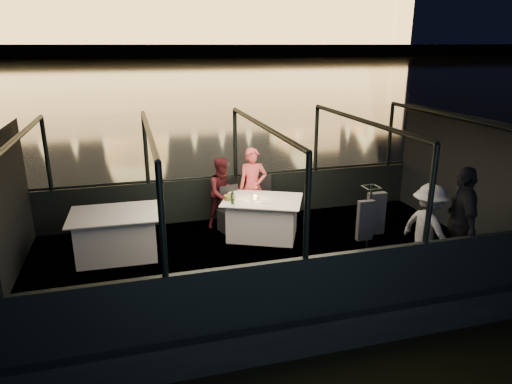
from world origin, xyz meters
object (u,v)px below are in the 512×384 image
object	(u,v)px
chair_port_right	(264,202)
person_woman_coral	(253,189)
chair_port_left	(231,210)
person_man_maroon	(223,191)
dining_table_central	(262,218)
dining_table_aft	(117,236)
coat_stand	(368,228)
passenger_stripe	(429,224)
passenger_dark	(460,226)
wine_bottle	(233,196)

from	to	relation	value
chair_port_right	person_woman_coral	xyz separation A→B (m)	(-0.23, 0.03, 0.30)
chair_port_left	person_man_maroon	size ratio (longest dim) A/B	0.61
dining_table_central	chair_port_right	size ratio (longest dim) A/B	1.52
dining_table_aft	coat_stand	bearing A→B (deg)	-27.68
dining_table_central	passenger_stripe	bearing A→B (deg)	-44.26
chair_port_right	passenger_stripe	size ratio (longest dim) A/B	0.63
person_man_maroon	passenger_stripe	size ratio (longest dim) A/B	0.96
dining_table_aft	passenger_stripe	bearing A→B (deg)	-22.11
chair_port_left	person_man_maroon	xyz separation A→B (m)	(-0.09, 0.27, 0.30)
chair_port_left	person_woman_coral	world-z (taller)	person_woman_coral
person_woman_coral	passenger_stripe	size ratio (longest dim) A/B	1.06
person_woman_coral	dining_table_central	bearing A→B (deg)	-82.55
chair_port_right	passenger_dark	size ratio (longest dim) A/B	0.52
passenger_dark	wine_bottle	bearing A→B (deg)	-103.39
chair_port_left	passenger_dark	xyz separation A→B (m)	(3.04, -2.75, 0.40)
dining_table_aft	wine_bottle	xyz separation A→B (m)	(2.07, 0.02, 0.53)
dining_table_central	person_man_maroon	bearing A→B (deg)	129.72
chair_port_right	coat_stand	world-z (taller)	coat_stand
person_woman_coral	person_man_maroon	xyz separation A→B (m)	(-0.61, -0.01, 0.00)
dining_table_central	coat_stand	world-z (taller)	coat_stand
coat_stand	passenger_dark	size ratio (longest dim) A/B	0.87
dining_table_aft	chair_port_left	size ratio (longest dim) A/B	1.73
dining_table_central	passenger_dark	distance (m)	3.45
chair_port_left	person_man_maroon	world-z (taller)	person_man_maroon
coat_stand	passenger_stripe	world-z (taller)	coat_stand
person_woman_coral	dining_table_aft	bearing A→B (deg)	-153.89
dining_table_aft	wine_bottle	world-z (taller)	wine_bottle
passenger_stripe	chair_port_right	bearing A→B (deg)	21.51
dining_table_central	person_woman_coral	world-z (taller)	person_woman_coral
coat_stand	wine_bottle	bearing A→B (deg)	130.01
passenger_dark	chair_port_left	bearing A→B (deg)	-110.44
chair_port_right	dining_table_aft	bearing A→B (deg)	-175.18
coat_stand	person_man_maroon	world-z (taller)	coat_stand
wine_bottle	dining_table_central	bearing A→B (deg)	9.83
dining_table_central	person_man_maroon	size ratio (longest dim) A/B	1.01
dining_table_aft	passenger_stripe	world-z (taller)	passenger_stripe
dining_table_central	coat_stand	distance (m)	2.40
dining_table_aft	person_man_maroon	size ratio (longest dim) A/B	1.06
person_woman_coral	coat_stand	bearing A→B (deg)	-61.29
chair_port_left	person_man_maroon	distance (m)	0.42
chair_port_right	passenger_stripe	bearing A→B (deg)	-66.98
dining_table_central	wine_bottle	bearing A→B (deg)	-170.17
person_man_maroon	passenger_dark	world-z (taller)	passenger_dark
passenger_stripe	person_woman_coral	bearing A→B (deg)	24.35
dining_table_central	wine_bottle	xyz separation A→B (m)	(-0.60, -0.10, 0.53)
dining_table_central	dining_table_aft	size ratio (longest dim) A/B	0.95
dining_table_aft	person_woman_coral	xyz separation A→B (m)	(2.68, 0.86, 0.36)
chair_port_left	dining_table_central	bearing A→B (deg)	-60.28
chair_port_right	person_man_maroon	bearing A→B (deg)	167.69
dining_table_aft	passenger_dark	xyz separation A→B (m)	(5.20, -2.17, 0.47)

